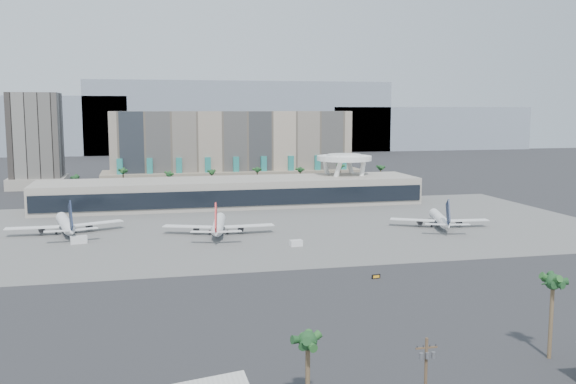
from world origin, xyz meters
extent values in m
plane|color=#232326|center=(0.00, 0.00, 0.00)|extent=(900.00, 900.00, 0.00)
cube|color=#5B5B59|center=(0.00, 55.00, 0.03)|extent=(260.00, 130.00, 0.06)
cube|color=gray|center=(60.00, 470.00, 35.00)|extent=(300.00, 60.00, 70.00)
cube|color=gray|center=(260.00, 470.00, 22.50)|extent=(220.00, 60.00, 45.00)
cube|color=tan|center=(10.00, 175.00, 21.00)|extent=(130.00, 22.00, 42.00)
cube|color=tan|center=(10.00, 173.00, 5.00)|extent=(140.00, 30.00, 10.00)
cube|color=#247C76|center=(-50.00, 163.00, 9.00)|extent=(3.00, 2.00, 18.00)
cube|color=#247C76|center=(-35.00, 163.00, 9.00)|extent=(3.00, 2.00, 18.00)
cube|color=#247C76|center=(-20.00, 163.00, 9.00)|extent=(3.00, 2.00, 18.00)
cube|color=#247C76|center=(-5.00, 163.00, 9.00)|extent=(3.00, 2.00, 18.00)
cube|color=#247C76|center=(10.00, 163.00, 9.00)|extent=(3.00, 2.00, 18.00)
cube|color=#247C76|center=(25.00, 163.00, 9.00)|extent=(3.00, 2.00, 18.00)
cube|color=#247C76|center=(40.00, 163.00, 9.00)|extent=(3.00, 2.00, 18.00)
cube|color=#247C76|center=(55.00, 163.00, 9.00)|extent=(3.00, 2.00, 18.00)
cube|color=#247C76|center=(70.00, 163.00, 9.00)|extent=(3.00, 2.00, 18.00)
cube|color=black|center=(-95.00, 200.00, 26.00)|extent=(26.00, 26.00, 52.00)
cube|color=#A9A094|center=(-95.00, 200.00, 3.00)|extent=(30.00, 30.00, 6.00)
cube|color=#A9A094|center=(0.00, 110.00, 6.00)|extent=(170.00, 32.00, 12.00)
cube|color=black|center=(0.00, 93.80, 5.50)|extent=(168.00, 0.60, 7.00)
cube|color=black|center=(0.00, 110.00, 13.25)|extent=(170.00, 12.00, 2.50)
cylinder|color=white|center=(61.36, 122.36, 11.00)|extent=(6.98, 6.99, 21.89)
cylinder|color=white|center=(48.64, 122.36, 11.00)|extent=(6.98, 6.99, 21.89)
cylinder|color=white|center=(48.64, 109.64, 11.00)|extent=(6.98, 6.99, 21.89)
cylinder|color=white|center=(61.36, 109.64, 11.00)|extent=(6.98, 6.99, 21.89)
cylinder|color=white|center=(55.00, 116.00, 20.00)|extent=(26.00, 26.00, 2.20)
cylinder|color=white|center=(55.00, 116.00, 21.30)|extent=(16.00, 16.00, 1.20)
cylinder|color=brown|center=(-70.00, 145.00, 6.00)|extent=(0.70, 0.70, 12.00)
sphere|color=#1B4420|center=(-70.00, 145.00, 11.70)|extent=(2.80, 2.80, 2.80)
cylinder|color=brown|center=(-48.00, 145.00, 6.00)|extent=(0.70, 0.70, 12.00)
sphere|color=#1B4420|center=(-48.00, 145.00, 11.70)|extent=(2.80, 2.80, 2.80)
cylinder|color=brown|center=(-26.00, 145.00, 6.00)|extent=(0.70, 0.70, 12.00)
sphere|color=#1B4420|center=(-26.00, 145.00, 11.70)|extent=(2.80, 2.80, 2.80)
cylinder|color=brown|center=(-5.00, 145.00, 6.00)|extent=(0.70, 0.70, 12.00)
sphere|color=#1B4420|center=(-5.00, 145.00, 11.70)|extent=(2.80, 2.80, 2.80)
cylinder|color=brown|center=(18.00, 145.00, 6.00)|extent=(0.70, 0.70, 12.00)
sphere|color=#1B4420|center=(18.00, 145.00, 11.70)|extent=(2.80, 2.80, 2.80)
cylinder|color=brown|center=(40.00, 145.00, 6.00)|extent=(0.70, 0.70, 12.00)
sphere|color=#1B4420|center=(40.00, 145.00, 11.70)|extent=(2.80, 2.80, 2.80)
cylinder|color=brown|center=(62.00, 145.00, 6.00)|extent=(0.70, 0.70, 12.00)
sphere|color=#1B4420|center=(62.00, 145.00, 11.70)|extent=(2.80, 2.80, 2.80)
cylinder|color=brown|center=(85.00, 145.00, 6.00)|extent=(0.70, 0.70, 12.00)
sphere|color=#1B4420|center=(85.00, 145.00, 11.70)|extent=(2.80, 2.80, 2.80)
cylinder|color=#4C3826|center=(-2.00, -96.00, 6.00)|extent=(0.44, 0.44, 12.00)
cube|color=#4C3826|center=(-2.00, -96.00, 10.60)|extent=(3.20, 0.22, 0.22)
cylinder|color=slate|center=(-2.90, -96.35, 9.60)|extent=(0.56, 0.56, 0.90)
cylinder|color=slate|center=(-2.00, -96.35, 9.60)|extent=(0.56, 0.56, 0.90)
cylinder|color=slate|center=(-1.10, -96.35, 9.60)|extent=(0.56, 0.56, 0.90)
cylinder|color=black|center=(-3.40, -96.00, 10.85)|extent=(0.12, 0.12, 0.30)
cylinder|color=black|center=(-0.60, -96.00, 10.85)|extent=(0.12, 0.12, 0.30)
cylinder|color=white|center=(-65.98, 58.53, 3.55)|extent=(9.32, 27.13, 3.94)
cylinder|color=#101B35|center=(-65.98, 58.53, 3.40)|extent=(9.13, 26.58, 3.86)
cone|color=white|center=(-69.11, 73.62, 3.55)|extent=(4.76, 5.14, 3.94)
cone|color=white|center=(-62.45, 41.51, 3.84)|extent=(5.66, 9.49, 3.94)
cube|color=white|center=(-76.40, 55.36, 2.96)|extent=(17.76, 4.03, 0.34)
cube|color=white|center=(-55.17, 59.77, 2.96)|extent=(17.83, 10.74, 0.34)
cylinder|color=black|center=(-73.60, 56.45, 1.97)|extent=(2.92, 4.30, 2.17)
cylinder|color=black|center=(-58.16, 59.65, 1.97)|extent=(2.92, 4.30, 2.17)
cube|color=#101B35|center=(-62.15, 40.06, 8.97)|extent=(2.30, 8.86, 10.38)
cube|color=white|center=(-66.59, 39.64, 4.34)|extent=(8.01, 2.67, 0.25)
cube|color=white|center=(-57.91, 41.44, 4.34)|extent=(8.15, 4.70, 0.25)
cylinder|color=black|center=(-68.11, 68.80, 0.79)|extent=(0.49, 0.49, 1.58)
cylinder|color=black|center=(-68.87, 56.93, 0.79)|extent=(0.69, 0.69, 1.58)
cylinder|color=black|center=(-62.69, 58.21, 0.79)|extent=(0.69, 0.69, 1.58)
cylinder|color=white|center=(-13.70, 45.36, 3.46)|extent=(8.10, 26.47, 3.84)
cylinder|color=#101B35|center=(-13.70, 45.36, 3.31)|extent=(7.94, 25.94, 3.76)
cone|color=white|center=(-11.23, 60.17, 3.46)|extent=(4.50, 4.89, 3.84)
cone|color=white|center=(-16.49, 28.66, 3.74)|extent=(5.21, 9.16, 3.84)
cube|color=white|center=(-24.28, 46.15, 2.88)|extent=(17.49, 9.90, 0.34)
cube|color=white|center=(-3.44, 42.68, 2.88)|extent=(17.43, 4.60, 0.34)
cylinder|color=black|center=(-21.36, 46.15, 1.92)|extent=(2.72, 4.14, 2.11)
cylinder|color=black|center=(-6.21, 43.62, 1.92)|extent=(2.72, 4.14, 2.11)
cube|color=red|center=(-16.73, 27.24, 8.74)|extent=(1.91, 8.68, 10.11)
cube|color=white|center=(-20.91, 28.42, 4.22)|extent=(7.96, 4.32, 0.24)
cube|color=white|center=(-12.39, 27.00, 4.22)|extent=(7.73, 2.31, 0.24)
cylinder|color=black|center=(-12.02, 55.44, 0.77)|extent=(0.48, 0.48, 1.54)
cylinder|color=black|center=(-16.89, 44.92, 0.77)|extent=(0.67, 0.67, 1.54)
cylinder|color=black|center=(-10.83, 43.91, 0.77)|extent=(0.67, 0.67, 1.54)
cylinder|color=white|center=(67.28, 40.25, 3.22)|extent=(10.39, 24.40, 3.58)
cylinder|color=#101B35|center=(67.28, 40.25, 3.08)|extent=(10.19, 23.91, 3.50)
cone|color=white|center=(71.28, 53.65, 3.22)|extent=(4.58, 4.88, 3.58)
cone|color=white|center=(62.78, 25.13, 3.49)|extent=(5.73, 8.73, 3.58)
cube|color=white|center=(57.60, 42.20, 2.68)|extent=(15.84, 10.84, 0.31)
cube|color=white|center=(76.45, 36.58, 2.68)|extent=(16.33, 4.85, 0.31)
cylinder|color=black|center=(60.30, 41.86, 1.79)|extent=(2.91, 3.99, 1.97)
cylinder|color=black|center=(74.01, 37.77, 1.79)|extent=(2.91, 3.99, 1.97)
cube|color=#101B35|center=(62.40, 23.85, 8.14)|extent=(2.75, 7.91, 9.41)
cube|color=white|center=(58.67, 25.42, 3.93)|extent=(7.32, 4.77, 0.22)
cube|color=white|center=(66.38, 23.13, 3.93)|extent=(7.37, 3.01, 0.22)
cylinder|color=black|center=(70.00, 49.36, 0.72)|extent=(0.45, 0.45, 1.43)
cylinder|color=black|center=(64.29, 40.21, 0.72)|extent=(0.63, 0.63, 1.43)
cylinder|color=black|center=(69.77, 38.57, 0.72)|extent=(0.63, 0.63, 1.43)
cube|color=silver|center=(-59.88, 39.18, 1.26)|extent=(5.52, 3.41, 2.51)
cube|color=silver|center=(7.69, 19.32, 1.00)|extent=(4.12, 2.66, 2.00)
cube|color=black|center=(18.48, -23.19, 0.55)|extent=(2.44, 0.73, 1.10)
cube|color=orange|center=(18.48, -23.39, 0.55)|extent=(1.74, 0.35, 0.66)
cylinder|color=black|center=(17.60, -23.19, 0.33)|extent=(0.13, 0.13, 0.66)
cylinder|color=black|center=(19.36, -23.19, 0.33)|extent=(0.13, 0.13, 0.66)
cylinder|color=brown|center=(-16.92, -88.28, 5.19)|extent=(0.70, 0.70, 10.38)
sphere|color=#1B4420|center=(-16.92, -88.28, 10.08)|extent=(2.80, 2.80, 2.80)
cylinder|color=brown|center=(29.04, -80.00, 7.03)|extent=(0.70, 0.70, 14.06)
sphere|color=#1B4420|center=(29.04, -80.00, 13.76)|extent=(2.80, 2.80, 2.80)
camera|label=1|loc=(-39.85, -174.44, 43.39)|focal=40.00mm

